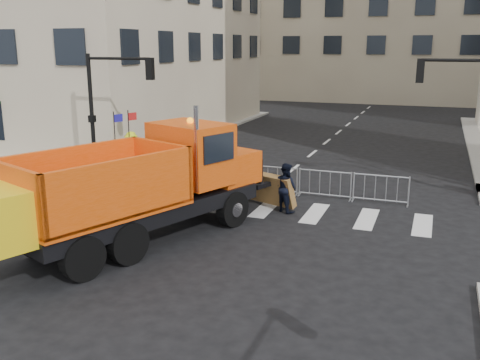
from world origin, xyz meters
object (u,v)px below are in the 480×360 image
(cop_b, at_px, (286,187))
(cop_a, at_px, (236,182))
(cop_c, at_px, (213,180))
(worker, at_px, (132,150))
(plow_truck, at_px, (134,184))

(cop_b, bearing_deg, cop_a, 34.34)
(cop_c, bearing_deg, worker, -78.09)
(cop_b, distance_m, cop_c, 2.73)
(cop_c, xyz_separation_m, worker, (-5.80, 3.85, 0.07))
(cop_a, xyz_separation_m, cop_c, (-0.84, -0.08, 0.00))
(cop_a, bearing_deg, plow_truck, 38.76)
(cop_b, relative_size, cop_c, 0.95)
(cop_a, relative_size, cop_b, 1.05)
(cop_b, xyz_separation_m, worker, (-8.53, 3.72, 0.12))
(plow_truck, distance_m, cop_b, 5.70)
(cop_c, bearing_deg, plow_truck, 37.67)
(worker, bearing_deg, cop_a, -30.49)
(worker, bearing_deg, cop_c, -34.52)
(cop_a, distance_m, cop_b, 1.88)
(cop_b, height_order, worker, worker)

